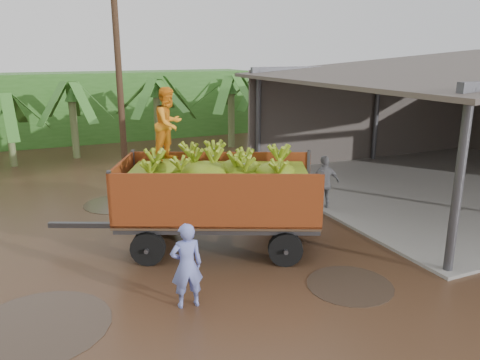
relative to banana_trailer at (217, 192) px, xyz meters
name	(u,v)px	position (x,y,z in m)	size (l,w,h in m)	color
ground	(166,250)	(-1.22, 0.35, -1.43)	(100.00, 100.00, 0.00)	black
packing_shed	(466,113)	(10.55, 2.12, 1.07)	(12.78, 10.80, 4.76)	gray
hedge_north	(44,109)	(-3.22, 16.35, 0.37)	(22.00, 3.00, 3.60)	#2D661E
banana_trailer	(217,192)	(0.00, 0.00, 0.00)	(6.41, 4.02, 3.89)	#A54017
man_blue	(187,266)	(-1.53, -2.33, -0.60)	(0.61, 0.40, 1.67)	#707CCC
man_grey	(324,183)	(3.96, 1.29, -0.58)	(0.99, 0.41, 1.70)	slate
utility_pole	(119,72)	(-0.73, 8.03, 2.50)	(1.20, 0.24, 7.76)	#47301E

